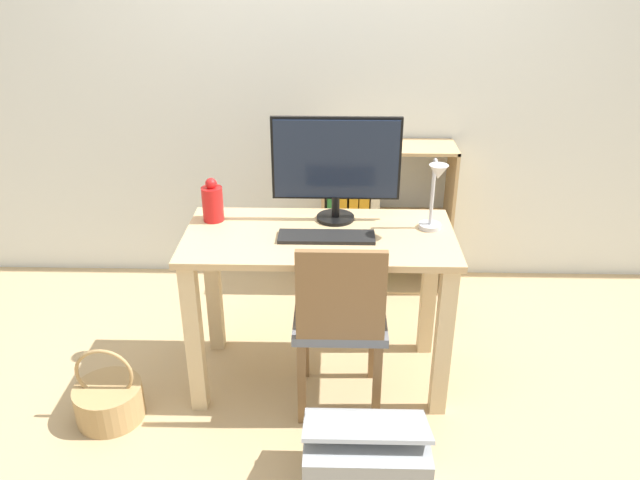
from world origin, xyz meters
TOP-DOWN VIEW (x-y plane):
  - ground_plane at (0.00, 0.00)m, footprint 10.00×10.00m
  - wall_back at (0.00, 1.09)m, footprint 8.00×0.05m
  - desk at (0.00, 0.00)m, footprint 1.19×0.57m
  - monitor at (0.07, 0.17)m, footprint 0.57×0.17m
  - keyboard at (0.03, -0.04)m, footprint 0.42×0.13m
  - vase at (-0.49, 0.14)m, footprint 0.09×0.09m
  - desk_lamp at (0.49, 0.02)m, footprint 0.10×0.19m
  - chair at (0.09, -0.22)m, footprint 0.40×0.40m
  - bookshelf at (0.24, 0.91)m, footprint 0.75×0.28m
  - basket at (-0.93, -0.31)m, footprint 0.30×0.30m
  - storage_box at (0.19, -0.70)m, footprint 0.48×0.35m

SIDE VIEW (x-z plane):
  - ground_plane at x=0.00m, z-range 0.00..0.00m
  - basket at x=-0.93m, z-range -0.09..0.28m
  - storage_box at x=0.19m, z-range -0.02..0.31m
  - bookshelf at x=0.24m, z-range -0.02..0.87m
  - chair at x=0.09m, z-range 0.05..0.91m
  - desk at x=0.00m, z-range 0.21..0.98m
  - keyboard at x=0.03m, z-range 0.77..0.79m
  - vase at x=-0.49m, z-range 0.76..0.96m
  - desk_lamp at x=0.49m, z-range 0.81..1.14m
  - monitor at x=0.07m, z-range 0.81..1.29m
  - wall_back at x=0.00m, z-range 0.00..2.60m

